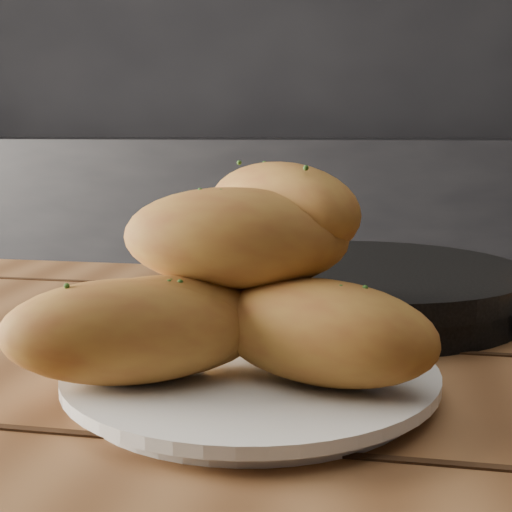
# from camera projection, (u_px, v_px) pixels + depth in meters

# --- Properties ---
(counter) EXTENTS (2.80, 0.60, 0.90)m
(counter) POSITION_uv_depth(u_px,v_px,m) (282.00, 285.00, 2.22)
(counter) COLOR black
(counter) RESTS_ON ground
(plate) EXTENTS (0.25, 0.25, 0.02)m
(plate) POSITION_uv_depth(u_px,v_px,m) (251.00, 377.00, 0.49)
(plate) COLOR white
(plate) RESTS_ON table
(bread_rolls) EXTENTS (0.29, 0.24, 0.14)m
(bread_rolls) POSITION_uv_depth(u_px,v_px,m) (229.00, 290.00, 0.47)
(bread_rolls) COLOR olive
(bread_rolls) RESTS_ON plate
(skillet) EXTENTS (0.45, 0.32, 0.05)m
(skillet) POSITION_uv_depth(u_px,v_px,m) (365.00, 287.00, 0.70)
(skillet) COLOR black
(skillet) RESTS_ON table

